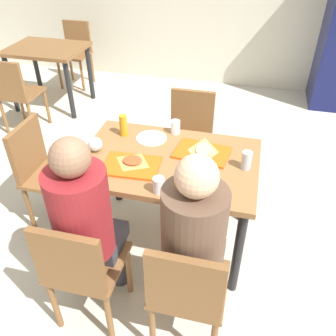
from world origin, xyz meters
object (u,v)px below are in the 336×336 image
person_in_red (86,217)px  foil_bundle (95,144)px  chair_near_left (81,267)px  pizza_slice_a (133,161)px  tray_red_near (131,166)px  plastic_cup_a (175,127)px  chair_left_end (43,168)px  person_in_brown_jacket (194,237)px  background_chair_near (16,91)px  paper_plate_near_edge (188,183)px  chair_far_side (190,132)px  soda_can (246,160)px  background_table (48,58)px  main_table (168,171)px  paper_plate_center (151,138)px  pizza_slice_b (203,150)px  chair_near_right (187,290)px  plastic_cup_b (159,185)px  background_chair_far (76,49)px  condiment_bottle (123,125)px  tray_red_far (202,152)px

person_in_red → foil_bundle: size_ratio=12.66×
chair_near_left → pizza_slice_a: 0.73m
tray_red_near → plastic_cup_a: 0.52m
chair_left_end → person_in_brown_jacket: (1.28, -0.65, 0.25)m
pizza_slice_a → background_chair_near: size_ratio=0.25×
person_in_red → pizza_slice_a: (0.09, 0.53, 0.02)m
paper_plate_near_edge → plastic_cup_a: 0.61m
chair_far_side → pizza_slice_a: (-0.21, -0.90, 0.27)m
soda_can → background_table: (-2.50, 1.91, -0.19)m
foil_bundle → person_in_red: bearing=-71.6°
main_table → background_chair_near: 2.33m
person_in_brown_jacket → person_in_red: bearing=180.0°
tray_red_near → background_chair_near: size_ratio=0.42×
main_table → paper_plate_center: (-0.18, 0.22, 0.10)m
person_in_brown_jacket → pizza_slice_b: 0.78m
chair_near_left → chair_near_right: 0.60m
chair_near_right → plastic_cup_b: (-0.27, 0.44, 0.30)m
paper_plate_center → pizza_slice_b: bearing=-13.4°
pizza_slice_a → pizza_slice_b: same height
tray_red_near → pizza_slice_a: bearing=90.0°
foil_bundle → tray_red_near: bearing=-22.1°
soda_can → background_table: bearing=142.6°
chair_near_left → soda_can: (0.81, 0.81, 0.31)m
chair_near_left → plastic_cup_b: size_ratio=8.56×
pizza_slice_b → foil_bundle: foil_bundle is taller
soda_can → pizza_slice_b: bearing=159.7°
background_chair_near → chair_near_left: bearing=-49.5°
chair_far_side → tray_red_near: chair_far_side is taller
main_table → chair_far_side: (0.00, 0.79, -0.15)m
pizza_slice_a → background_chair_far: bearing=122.7°
chair_far_side → background_table: chair_far_side is taller
chair_near_right → background_table: chair_near_right is taller
main_table → chair_near_right: (0.30, -0.79, -0.15)m
pizza_slice_a → condiment_bottle: (-0.18, 0.34, 0.06)m
chair_near_left → chair_left_end: bearing=130.9°
person_in_red → background_chair_far: 3.73m
tray_red_near → plastic_cup_a: (0.18, 0.49, 0.04)m
person_in_brown_jacket → condiment_bottle: (-0.69, 0.87, 0.08)m
chair_near_right → paper_plate_near_edge: chair_near_right is taller
tray_red_far → pizza_slice_b: bearing=50.5°
pizza_slice_a → background_chair_near: (-1.78, 1.31, -0.27)m
chair_left_end → person_in_red: person_in_red is taller
chair_near_left → background_chair_far: 3.85m
person_in_brown_jacket → plastic_cup_b: bearing=131.4°
condiment_bottle → background_chair_far: (-1.61, 2.44, -0.33)m
person_in_red → soda_can: (0.81, 0.67, 0.06)m
pizza_slice_b → soda_can: size_ratio=2.05×
paper_plate_near_edge → chair_near_right: bearing=-78.1°
tray_red_near → tray_red_far: same height
foil_bundle → background_chair_far: 3.08m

